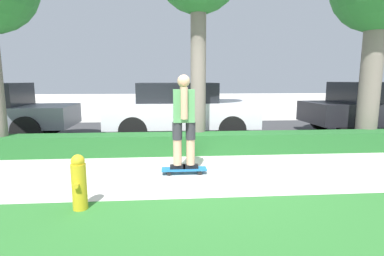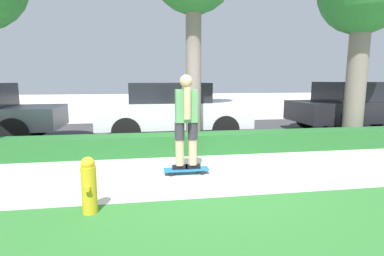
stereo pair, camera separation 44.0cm
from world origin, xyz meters
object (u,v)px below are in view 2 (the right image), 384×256
(skater_person, at_px, (186,120))
(parked_car_rear, at_px, (359,106))
(parked_car_middle, at_px, (172,109))
(skateboard, at_px, (186,170))
(fire_hydrant, at_px, (89,185))

(skater_person, xyz_separation_m, parked_car_rear, (5.97, 3.48, -0.14))
(parked_car_middle, bearing_deg, skater_person, -90.96)
(parked_car_middle, bearing_deg, parked_car_rear, 1.84)
(skateboard, distance_m, parked_car_rear, 6.95)
(parked_car_middle, bearing_deg, skateboard, -90.96)
(parked_car_rear, bearing_deg, skater_person, -151.24)
(skateboard, xyz_separation_m, fire_hydrant, (-1.37, -1.35, 0.28))
(skateboard, xyz_separation_m, skater_person, (-0.00, 0.00, 0.87))
(skateboard, distance_m, skater_person, 0.87)
(skateboard, relative_size, parked_car_middle, 0.19)
(parked_car_middle, height_order, parked_car_rear, parked_car_rear)
(skater_person, height_order, parked_car_rear, skater_person)
(parked_car_middle, bearing_deg, fire_hydrant, -106.89)
(skateboard, height_order, parked_car_rear, parked_car_rear)
(skateboard, bearing_deg, skater_person, 170.54)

